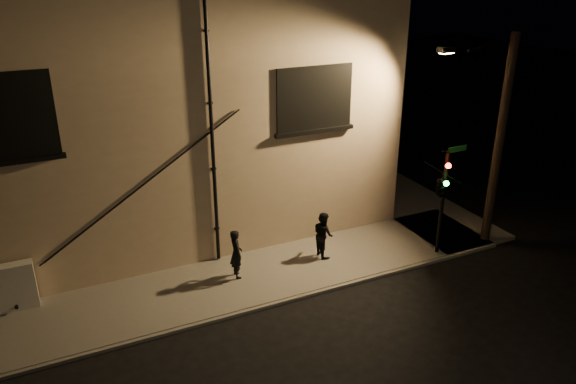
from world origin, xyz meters
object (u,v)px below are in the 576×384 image
pedestrian_a (236,254)px  streetlamp_pole (496,137)px  pedestrian_b (323,234)px  traffic_signal (442,186)px

pedestrian_a → streetlamp_pole: size_ratio=0.22×
pedestrian_b → streetlamp_pole: 6.34m
pedestrian_b → traffic_signal: 3.99m
pedestrian_a → streetlamp_pole: bearing=-95.4°
streetlamp_pole → pedestrian_a: bearing=171.6°
traffic_signal → streetlamp_pole: 2.53m
traffic_signal → pedestrian_a: bearing=166.7°
traffic_signal → streetlamp_pole: (2.22, 0.23, 1.21)m
pedestrian_b → traffic_signal: bearing=-114.7°
traffic_signal → pedestrian_b: bearing=155.2°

